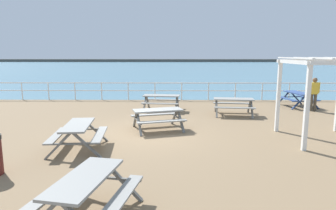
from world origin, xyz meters
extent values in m
cube|color=#846B4C|center=(0.00, 0.00, -0.10)|extent=(30.00, 24.00, 0.20)
cube|color=teal|center=(0.00, 52.75, 0.00)|extent=(142.00, 90.00, 0.01)
cube|color=#4C4C47|center=(0.00, 95.75, 0.00)|extent=(142.00, 6.00, 1.80)
cube|color=white|center=(0.00, 7.75, 1.05)|extent=(23.00, 0.06, 0.06)
cube|color=white|center=(0.00, 7.75, 0.58)|extent=(23.00, 0.05, 0.05)
cylinder|color=white|center=(-8.21, 7.75, 0.53)|extent=(0.07, 0.07, 1.05)
cylinder|color=white|center=(-6.57, 7.75, 0.53)|extent=(0.07, 0.07, 1.05)
cylinder|color=white|center=(-4.93, 7.75, 0.53)|extent=(0.07, 0.07, 1.05)
cylinder|color=white|center=(-3.29, 7.75, 0.53)|extent=(0.07, 0.07, 1.05)
cylinder|color=white|center=(-1.64, 7.75, 0.53)|extent=(0.07, 0.07, 1.05)
cylinder|color=white|center=(0.00, 7.75, 0.53)|extent=(0.07, 0.07, 1.05)
cylinder|color=white|center=(1.64, 7.75, 0.53)|extent=(0.07, 0.07, 1.05)
cylinder|color=white|center=(3.29, 7.75, 0.53)|extent=(0.07, 0.07, 1.05)
cylinder|color=white|center=(4.93, 7.75, 0.53)|extent=(0.07, 0.07, 1.05)
cylinder|color=white|center=(6.57, 7.75, 0.53)|extent=(0.07, 0.07, 1.05)
cylinder|color=white|center=(8.21, 7.75, 0.53)|extent=(0.07, 0.07, 1.05)
cylinder|color=white|center=(9.86, 7.75, 0.53)|extent=(0.07, 0.07, 1.05)
cube|color=gray|center=(3.89, 3.25, 0.75)|extent=(1.86, 0.89, 0.05)
cube|color=gray|center=(3.95, 3.87, 0.45)|extent=(1.82, 0.45, 0.04)
cube|color=gray|center=(3.82, 2.63, 0.45)|extent=(1.82, 0.45, 0.04)
cube|color=slate|center=(4.70, 3.54, 0.38)|extent=(0.16, 0.80, 0.79)
cube|color=slate|center=(4.62, 2.80, 0.38)|extent=(0.16, 0.80, 0.79)
cube|color=slate|center=(4.66, 3.17, 0.42)|extent=(0.22, 1.50, 0.04)
cube|color=slate|center=(3.15, 3.71, 0.38)|extent=(0.16, 0.80, 0.79)
cube|color=slate|center=(3.07, 2.96, 0.38)|extent=(0.16, 0.80, 0.79)
cube|color=slate|center=(3.11, 3.33, 0.42)|extent=(0.22, 1.50, 0.04)
cube|color=gray|center=(-1.74, -1.87, 0.75)|extent=(0.87, 1.86, 0.05)
cube|color=gray|center=(-2.36, -1.93, 0.45)|extent=(0.44, 1.82, 0.04)
cube|color=gray|center=(-1.12, -1.81, 0.45)|extent=(0.44, 1.82, 0.04)
cube|color=slate|center=(-2.19, -1.13, 0.38)|extent=(0.80, 0.16, 0.79)
cube|color=slate|center=(-1.44, -1.05, 0.38)|extent=(0.80, 0.16, 0.79)
cube|color=slate|center=(-1.82, -1.09, 0.42)|extent=(1.50, 0.21, 0.04)
cube|color=slate|center=(-2.04, -2.68, 0.38)|extent=(0.80, 0.16, 0.79)
cube|color=slate|center=(-1.29, -2.61, 0.38)|extent=(0.80, 0.16, 0.79)
cube|color=slate|center=(-1.66, -2.64, 0.42)|extent=(1.50, 0.21, 0.04)
cube|color=#334C84|center=(7.78, 5.49, 0.75)|extent=(0.96, 1.88, 0.05)
cube|color=#334C84|center=(7.17, 5.40, 0.45)|extent=(0.53, 1.82, 0.04)
cube|color=#334C84|center=(8.39, 5.58, 0.45)|extent=(0.53, 1.82, 0.04)
cube|color=navy|center=(7.29, 6.20, 0.38)|extent=(0.80, 0.20, 0.79)
cube|color=navy|center=(8.03, 6.32, 0.38)|extent=(0.80, 0.20, 0.79)
cube|color=navy|center=(7.66, 6.26, 0.42)|extent=(1.49, 0.28, 0.04)
cube|color=navy|center=(7.52, 4.66, 0.38)|extent=(0.80, 0.20, 0.79)
cube|color=navy|center=(8.27, 4.77, 0.38)|extent=(0.80, 0.20, 0.79)
cube|color=navy|center=(7.90, 4.72, 0.42)|extent=(1.49, 0.28, 0.04)
cube|color=gray|center=(-0.45, -5.60, 0.75)|extent=(1.03, 1.90, 0.05)
cube|color=gray|center=(-1.06, -5.49, 0.45)|extent=(0.60, 1.82, 0.04)
cube|color=gray|center=(0.16, -5.72, 0.45)|extent=(0.60, 1.82, 0.04)
cube|color=slate|center=(-0.67, -4.77, 0.38)|extent=(0.79, 0.23, 0.79)
cube|color=slate|center=(0.07, -4.91, 0.38)|extent=(0.79, 0.23, 0.79)
cube|color=slate|center=(-0.30, -4.84, 0.42)|extent=(1.48, 0.34, 0.04)
cube|color=gray|center=(0.52, 4.34, 0.75)|extent=(1.86, 0.89, 0.05)
cube|color=gray|center=(0.58, 4.95, 0.45)|extent=(1.82, 0.45, 0.04)
cube|color=gray|center=(0.45, 3.72, 0.45)|extent=(1.82, 0.45, 0.04)
cube|color=slate|center=(1.33, 4.63, 0.38)|extent=(0.16, 0.80, 0.79)
cube|color=slate|center=(1.25, 3.88, 0.38)|extent=(0.16, 0.80, 0.79)
cube|color=slate|center=(1.29, 4.25, 0.42)|extent=(0.22, 1.50, 0.04)
cube|color=slate|center=(-0.22, 4.79, 0.38)|extent=(0.16, 0.80, 0.79)
cube|color=slate|center=(-0.30, 4.05, 0.38)|extent=(0.16, 0.80, 0.79)
cube|color=slate|center=(-0.26, 4.42, 0.42)|extent=(0.22, 1.50, 0.04)
cube|color=gray|center=(0.50, 0.51, 0.75)|extent=(1.93, 1.19, 0.05)
cube|color=gray|center=(0.32, 1.11, 0.45)|extent=(1.80, 0.77, 0.04)
cube|color=gray|center=(0.68, -0.08, 0.45)|extent=(1.80, 0.77, 0.04)
cube|color=slate|center=(1.14, 1.10, 0.38)|extent=(0.31, 0.78, 0.79)
cube|color=slate|center=(1.36, 0.38, 0.38)|extent=(0.31, 0.78, 0.79)
cube|color=slate|center=(1.25, 0.74, 0.42)|extent=(0.49, 1.45, 0.04)
cube|color=slate|center=(-0.36, 0.64, 0.38)|extent=(0.31, 0.78, 0.79)
cube|color=slate|center=(-0.14, -0.07, 0.38)|extent=(0.31, 0.78, 0.79)
cube|color=slate|center=(-0.25, 0.29, 0.42)|extent=(0.49, 1.45, 0.04)
cylinder|color=#4C4233|center=(7.96, 4.27, 0.42)|extent=(0.14, 0.14, 0.85)
cylinder|color=#4C4233|center=(8.14, 4.26, 0.42)|extent=(0.14, 0.14, 0.85)
cube|color=gold|center=(8.05, 4.27, 1.14)|extent=(0.35, 0.23, 0.58)
cylinder|color=gold|center=(7.83, 4.27, 1.17)|extent=(0.09, 0.09, 0.52)
cylinder|color=gold|center=(8.27, 4.26, 1.17)|extent=(0.09, 0.09, 0.52)
sphere|color=brown|center=(8.05, 4.27, 1.54)|extent=(0.23, 0.23, 0.23)
cube|color=white|center=(4.88, 0.34, 1.25)|extent=(0.12, 0.12, 2.50)
cube|color=white|center=(4.92, -1.86, 1.25)|extent=(0.12, 0.12, 2.50)
cube|color=white|center=(4.90, -0.76, 2.56)|extent=(0.16, 2.44, 0.12)
cube|color=white|center=(5.98, 0.35, 2.56)|extent=(2.44, 0.16, 0.12)
cube|color=white|center=(4.90, -0.76, 2.68)|extent=(0.12, 2.56, 0.04)
cube|color=white|center=(5.45, -0.76, 2.68)|extent=(0.12, 2.56, 0.04)
cube|color=white|center=(6.00, -0.75, 2.68)|extent=(0.12, 2.56, 0.04)
camera|label=1|loc=(1.00, -10.31, 2.82)|focal=31.71mm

